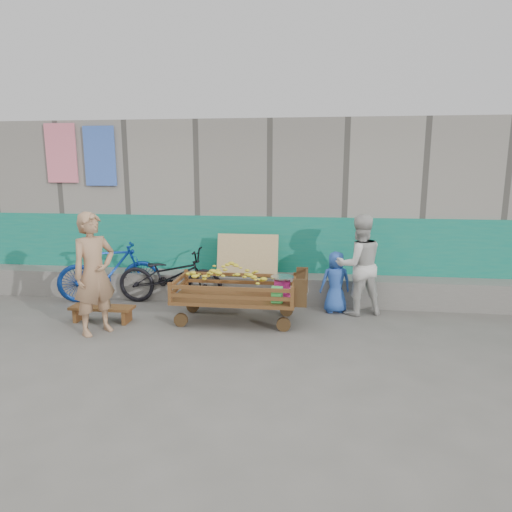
# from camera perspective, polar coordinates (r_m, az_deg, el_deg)

# --- Properties ---
(ground) EXTENTS (80.00, 80.00, 0.00)m
(ground) POSITION_cam_1_polar(r_m,az_deg,el_deg) (5.66, -7.54, -12.24)
(ground) COLOR #585750
(ground) RESTS_ON ground
(building_wall) EXTENTS (12.00, 3.50, 3.00)m
(building_wall) POSITION_cam_1_polar(r_m,az_deg,el_deg) (9.19, -1.27, 6.41)
(building_wall) COLOR gray
(building_wall) RESTS_ON ground
(banana_cart) EXTENTS (1.91, 0.87, 0.82)m
(banana_cart) POSITION_cam_1_polar(r_m,az_deg,el_deg) (6.61, -2.90, -3.60)
(banana_cart) COLOR brown
(banana_cart) RESTS_ON ground
(bench) EXTENTS (0.93, 0.28, 0.23)m
(bench) POSITION_cam_1_polar(r_m,az_deg,el_deg) (7.06, -18.66, -6.46)
(bench) COLOR brown
(bench) RESTS_ON ground
(vendor_man) EXTENTS (0.67, 0.72, 1.65)m
(vendor_man) POSITION_cam_1_polar(r_m,az_deg,el_deg) (6.45, -19.56, -2.11)
(vendor_man) COLOR #A27856
(vendor_man) RESTS_ON ground
(woman) EXTENTS (0.88, 0.77, 1.53)m
(woman) POSITION_cam_1_polar(r_m,az_deg,el_deg) (7.07, 12.73, -1.09)
(woman) COLOR silver
(woman) RESTS_ON ground
(child) EXTENTS (0.53, 0.41, 0.96)m
(child) POSITION_cam_1_polar(r_m,az_deg,el_deg) (7.14, 9.92, -3.23)
(child) COLOR blue
(child) RESTS_ON ground
(bicycle_dark) EXTENTS (1.75, 0.64, 0.91)m
(bicycle_dark) POSITION_cam_1_polar(r_m,az_deg,el_deg) (7.65, -10.68, -2.45)
(bicycle_dark) COLOR black
(bicycle_dark) RESTS_ON ground
(bicycle_blue) EXTENTS (1.74, 1.07, 1.01)m
(bicycle_blue) POSITION_cam_1_polar(r_m,az_deg,el_deg) (8.02, -17.81, -1.81)
(bicycle_blue) COLOR navy
(bicycle_blue) RESTS_ON ground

